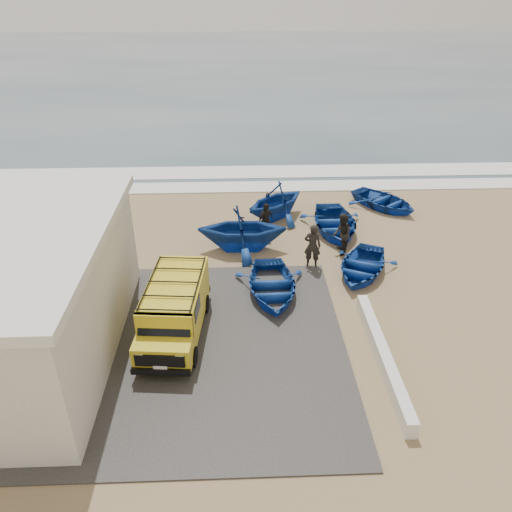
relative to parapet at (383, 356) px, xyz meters
name	(u,v)px	position (x,y,z in m)	size (l,w,h in m)	color
ground	(225,311)	(-5.00, 3.00, -0.28)	(160.00, 160.00, 0.00)	#957D56
slab	(163,347)	(-7.00, 1.00, -0.25)	(12.00, 10.00, 0.05)	#3D3B38
ocean	(231,65)	(-5.00, 59.00, -0.27)	(180.00, 88.00, 0.01)	#385166
surf_line	(228,187)	(-5.00, 15.00, -0.25)	(180.00, 1.60, 0.06)	white
surf_wash	(228,172)	(-5.00, 17.50, -0.26)	(180.00, 2.20, 0.04)	white
parapet	(383,356)	(0.00, 0.00, 0.00)	(0.35, 6.00, 0.55)	silver
van	(174,308)	(-6.64, 1.78, 0.77)	(2.17, 4.69, 1.95)	yellow
boat_near_left	(272,286)	(-3.23, 3.99, 0.12)	(2.74, 3.84, 0.79)	#13409C
boat_near_right	(361,266)	(0.52, 5.35, 0.10)	(2.57, 3.60, 0.75)	#13409C
boat_mid_left	(242,228)	(-4.29, 7.66, 0.75)	(3.36, 3.89, 2.05)	#13409C
boat_mid_right	(335,223)	(0.11, 9.24, 0.16)	(2.99, 4.18, 0.87)	#13409C
boat_far_left	(276,201)	(-2.58, 10.87, 0.66)	(3.06, 3.55, 1.87)	#13409C
boat_far_right	(384,201)	(3.17, 11.87, 0.11)	(2.66, 3.72, 0.77)	#13409C
fisherman_front	(312,246)	(-1.41, 6.07, 0.68)	(0.70, 0.46, 1.92)	black
fisherman_middle	(342,234)	(0.01, 7.10, 0.65)	(0.90, 0.70, 1.86)	black
fisherman_back	(266,220)	(-3.20, 8.88, 0.55)	(0.97, 0.40, 1.65)	black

